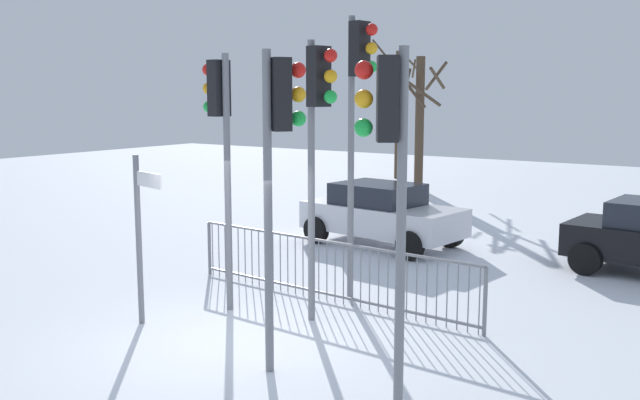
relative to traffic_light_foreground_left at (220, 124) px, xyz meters
name	(u,v)px	position (x,y,z in m)	size (l,w,h in m)	color
ground_plane	(231,342)	(1.22, -1.21, -3.08)	(60.00, 60.00, 0.00)	white
traffic_light_foreground_left	(220,124)	(0.00, 0.00, 0.00)	(0.57, 0.34, 4.20)	slate
traffic_light_foreground_right	(388,150)	(4.18, -2.01, -0.10)	(0.50, 0.43, 4.06)	slate
traffic_light_mid_right	(318,118)	(1.73, 0.26, 0.12)	(0.56, 0.36, 4.37)	slate
traffic_light_rear_right	(358,95)	(1.61, 1.65, 0.47)	(0.57, 0.34, 4.85)	slate
traffic_light_rear_left	(279,139)	(2.41, -1.61, -0.07)	(0.43, 0.51, 4.11)	slate
direction_sign_post	(141,230)	(-0.45, -1.36, -1.58)	(0.77, 0.24, 2.65)	slate
pedestrian_guard_railing	(327,269)	(1.21, 1.31, -2.53)	(5.96, 0.50, 1.07)	slate
car_white_near	(381,213)	(-0.24, 5.85, -2.32)	(3.98, 2.31, 1.47)	silver
bare_tree_left	(398,108)	(-6.22, 17.96, -0.12)	(2.07, 2.07, 5.84)	#473828
bare_tree_centre	(420,119)	(-3.40, 14.32, -0.42)	(1.61, 1.87, 4.88)	#473828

